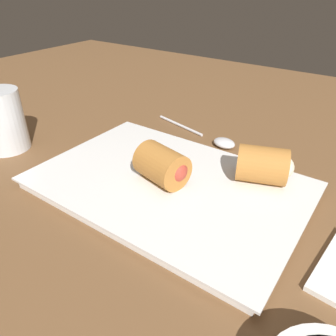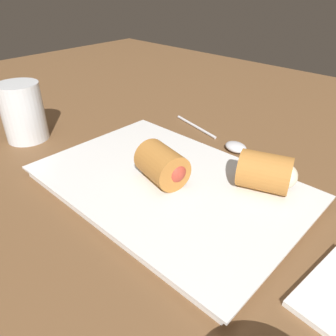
% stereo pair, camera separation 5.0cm
% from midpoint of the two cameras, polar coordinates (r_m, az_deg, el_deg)
% --- Properties ---
extents(table_surface, '(1.80, 1.40, 0.02)m').
position_cam_midpoint_polar(table_surface, '(0.43, -2.16, -6.03)').
color(table_surface, brown).
rests_on(table_surface, ground).
extents(serving_plate, '(0.34, 0.23, 0.01)m').
position_cam_midpoint_polar(serving_plate, '(0.43, -3.35, -3.13)').
color(serving_plate, white).
rests_on(serving_plate, table_surface).
extents(roll_front_left, '(0.07, 0.06, 0.05)m').
position_cam_midpoint_polar(roll_front_left, '(0.41, -3.97, 0.32)').
color(roll_front_left, '#B77533').
rests_on(roll_front_left, serving_plate).
extents(roll_front_right, '(0.07, 0.07, 0.05)m').
position_cam_midpoint_polar(roll_front_right, '(0.42, 13.40, 0.34)').
color(roll_front_right, '#B77533').
rests_on(roll_front_right, serving_plate).
extents(spoon, '(0.18, 0.06, 0.01)m').
position_cam_midpoint_polar(spoon, '(0.55, 5.85, 4.82)').
color(spoon, silver).
rests_on(spoon, table_surface).
extents(drinking_glass, '(0.07, 0.07, 0.10)m').
position_cam_midpoint_polar(drinking_glass, '(0.59, -29.23, 7.14)').
color(drinking_glass, silver).
rests_on(drinking_glass, table_surface).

